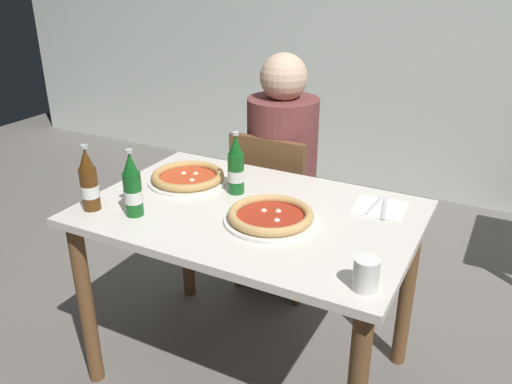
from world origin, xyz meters
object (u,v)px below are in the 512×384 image
object	(u,v)px
chair_behind_table	(276,203)
diner_seated	(281,181)
beer_bottle_right	(89,183)
napkin_with_cutlery	(379,208)
paper_cup	(366,274)
dining_table_main	(250,237)
pizza_margherita_near	(271,216)
beer_bottle_left	(236,168)
beer_bottle_center	(133,188)
pizza_marinara_far	(188,177)

from	to	relation	value
chair_behind_table	diner_seated	distance (m)	0.11
beer_bottle_right	napkin_with_cutlery	size ratio (longest dim) A/B	1.31
napkin_with_cutlery	paper_cup	bearing A→B (deg)	-78.79
dining_table_main	napkin_with_cutlery	size ratio (longest dim) A/B	6.34
pizza_margherita_near	beer_bottle_left	world-z (taller)	beer_bottle_left
chair_behind_table	paper_cup	xyz separation A→B (m)	(0.70, -0.91, 0.32)
beer_bottle_left	beer_bottle_center	size ratio (longest dim) A/B	1.00
diner_seated	beer_bottle_center	world-z (taller)	diner_seated
pizza_margherita_near	beer_bottle_right	size ratio (longest dim) A/B	1.32
pizza_marinara_far	beer_bottle_left	xyz separation A→B (m)	(0.23, 0.00, 0.08)
beer_bottle_left	paper_cup	size ratio (longest dim) A/B	2.60
beer_bottle_left	beer_bottle_center	xyz separation A→B (m)	(-0.22, -0.34, 0.00)
pizza_margherita_near	napkin_with_cutlery	bearing A→B (deg)	42.47
diner_seated	napkin_with_cutlery	size ratio (longest dim) A/B	6.39
chair_behind_table	napkin_with_cutlery	distance (m)	0.76
beer_bottle_right	paper_cup	bearing A→B (deg)	-1.95
diner_seated	pizza_marinara_far	xyz separation A→B (m)	(-0.17, -0.55, 0.19)
pizza_margherita_near	napkin_with_cutlery	world-z (taller)	pizza_margherita_near
diner_seated	beer_bottle_center	distance (m)	0.94
pizza_margherita_near	pizza_marinara_far	bearing A→B (deg)	160.43
beer_bottle_center	beer_bottle_right	distance (m)	0.17
chair_behind_table	beer_bottle_center	bearing A→B (deg)	80.24
beer_bottle_left	dining_table_main	bearing A→B (deg)	-43.04
chair_behind_table	paper_cup	distance (m)	1.19
beer_bottle_left	pizza_margherita_near	bearing A→B (deg)	-35.47
diner_seated	pizza_marinara_far	bearing A→B (deg)	-107.23
dining_table_main	diner_seated	distance (m)	0.69
diner_seated	paper_cup	distance (m)	1.21
chair_behind_table	napkin_with_cutlery	world-z (taller)	chair_behind_table
napkin_with_cutlery	paper_cup	distance (m)	0.54
diner_seated	beer_bottle_right	xyz separation A→B (m)	(-0.34, -0.92, 0.27)
pizza_marinara_far	beer_bottle_left	size ratio (longest dim) A/B	1.31
pizza_marinara_far	beer_bottle_right	distance (m)	0.42
diner_seated	pizza_marinara_far	world-z (taller)	diner_seated
beer_bottle_left	napkin_with_cutlery	distance (m)	0.56
beer_bottle_right	paper_cup	distance (m)	1.04
beer_bottle_center	chair_behind_table	bearing A→B (deg)	78.77
dining_table_main	pizza_margherita_near	xyz separation A→B (m)	(0.11, -0.05, 0.13)
paper_cup	napkin_with_cutlery	bearing A→B (deg)	101.21
pizza_marinara_far	beer_bottle_center	distance (m)	0.35
diner_seated	beer_bottle_left	world-z (taller)	diner_seated
chair_behind_table	pizza_marinara_far	distance (m)	0.60
beer_bottle_right	dining_table_main	bearing A→B (deg)	27.14
chair_behind_table	beer_bottle_right	world-z (taller)	beer_bottle_right
pizza_margherita_near	paper_cup	world-z (taller)	paper_cup
beer_bottle_right	pizza_marinara_far	bearing A→B (deg)	65.94
pizza_margherita_near	beer_bottle_center	bearing A→B (deg)	-159.01
napkin_with_cutlery	beer_bottle_center	bearing A→B (deg)	-149.13
pizza_marinara_far	beer_bottle_right	bearing A→B (deg)	-114.06
beer_bottle_left	beer_bottle_right	size ratio (longest dim) A/B	1.00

